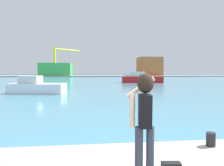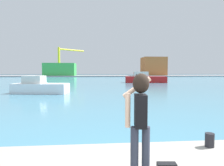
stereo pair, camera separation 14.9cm
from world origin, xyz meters
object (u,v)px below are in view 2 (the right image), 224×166
person_photographer (140,113)px  harbor_bollard (210,140)px  boat_moored (40,87)px  warehouse_left (60,69)px  warehouse_right (153,66)px  boat_moored_2 (145,79)px  port_crane (64,57)px

person_photographer → harbor_bollard: (1.91, 1.06, -0.90)m
harbor_bollard → boat_moored: 19.80m
warehouse_left → person_photographer: bearing=-79.8°
boat_moored → warehouse_right: bearing=73.1°
warehouse_left → warehouse_right: (43.71, 1.39, 1.53)m
harbor_bollard → person_photographer: bearing=-151.1°
boat_moored_2 → person_photographer: bearing=-99.3°
harbor_bollard → warehouse_right: size_ratio=0.03×
boat_moored_2 → harbor_bollard: bearing=-96.8°
warehouse_right → port_crane: bearing=-178.3°
boat_moored_2 → boat_moored: bearing=-126.1°
warehouse_left → warehouse_right: 43.76m
harbor_bollard → port_crane: 91.04m
boat_moored_2 → port_crane: port_crane is taller
person_photographer → warehouse_left: bearing=18.0°
harbor_bollard → warehouse_right: bearing=74.2°
harbor_bollard → boat_moored_2: 37.18m
harbor_bollard → boat_moored: boat_moored is taller
warehouse_right → port_crane: port_crane is taller
person_photographer → harbor_bollard: bearing=-53.3°
boat_moored → port_crane: bearing=104.7°
boat_moored → warehouse_left: warehouse_left is taller
boat_moored → warehouse_right: warehouse_right is taller
harbor_bollard → port_crane: size_ratio=0.03×
warehouse_left → port_crane: bearing=3.8°
person_photographer → warehouse_left: 91.59m
warehouse_left → port_crane: (1.52, 0.10, 5.47)m
port_crane → boat_moored: bearing=-83.6°
person_photographer → warehouse_right: 95.59m
boat_moored → port_crane: size_ratio=0.48×
harbor_bollard → port_crane: (-16.64, 89.17, 7.84)m
warehouse_left → warehouse_right: size_ratio=1.29×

